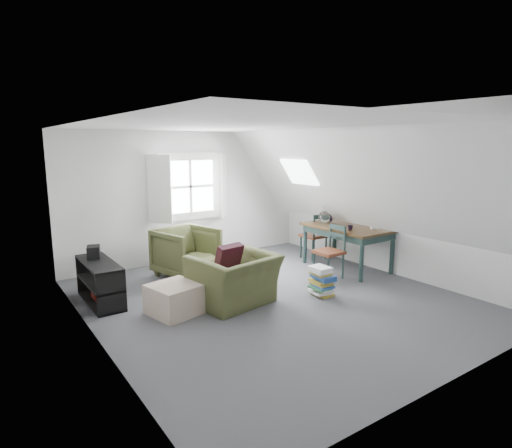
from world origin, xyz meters
TOP-DOWN VIEW (x-y plane):
  - floor at (0.00, 0.00)m, footprint 5.50×5.50m
  - ceiling at (0.00, 0.00)m, footprint 5.50×5.50m
  - wall_back at (0.00, 2.75)m, footprint 5.00×0.00m
  - wall_front at (0.00, -2.75)m, footprint 5.00×0.00m
  - wall_left at (-2.50, 0.00)m, footprint 0.00×5.50m
  - wall_right at (2.50, 0.00)m, footprint 0.00×5.50m
  - slope_left at (-1.55, 0.00)m, footprint 3.19×5.50m
  - slope_right at (1.55, 0.00)m, footprint 3.19×5.50m
  - dormer_window at (0.00, 2.68)m, footprint 1.71×0.35m
  - skylight at (1.55, 1.30)m, footprint 0.35×0.75m
  - armchair_near at (-0.58, 0.18)m, footprint 1.26×1.14m
  - armchair_far at (-0.54, 1.80)m, footprint 1.11×1.13m
  - throw_pillow at (-0.58, 0.33)m, footprint 0.45×0.31m
  - ottoman at (-1.42, 0.32)m, footprint 0.73×0.73m
  - dining_table at (2.07, 0.54)m, footprint 0.95×1.58m
  - demijohn at (1.92, 0.99)m, footprint 0.22×0.22m
  - vase_twigs at (2.17, 1.09)m, footprint 0.07×0.08m
  - cup at (1.82, 0.24)m, footprint 0.11×0.11m
  - paper_box at (2.27, 0.09)m, footprint 0.15×0.12m
  - dining_chair_far at (2.03, 1.36)m, footprint 0.43×0.43m
  - dining_chair_near at (1.42, 0.30)m, footprint 0.42×0.42m
  - media_shelf at (-2.13, 1.30)m, footprint 0.39×1.18m
  - electronics_box at (-2.13, 1.59)m, footprint 0.24×0.28m
  - magazine_stack at (0.70, -0.26)m, footprint 0.33×0.39m

SIDE VIEW (x-z plane):
  - floor at x=0.00m, z-range 0.00..0.00m
  - armchair_near at x=-0.58m, z-range -0.36..0.36m
  - armchair_far at x=-0.54m, z-range -0.42..0.42m
  - ottoman at x=-1.42m, z-range 0.00..0.41m
  - magazine_stack at x=0.70m, z-range 0.00..0.44m
  - media_shelf at x=-2.13m, z-range -0.03..0.57m
  - dining_chair_near at x=1.42m, z-range 0.02..0.92m
  - dining_chair_far at x=2.03m, z-range 0.02..0.95m
  - throw_pillow at x=-0.58m, z-range 0.42..0.85m
  - dining_table at x=2.07m, z-range 0.29..1.08m
  - electronics_box at x=-2.13m, z-range 0.59..0.78m
  - cup at x=1.82m, z-range 0.75..0.83m
  - paper_box at x=2.27m, z-range 0.79..0.83m
  - vase_twigs at x=2.17m, z-range 0.63..1.20m
  - demijohn at x=1.92m, z-range 0.76..1.08m
  - wall_back at x=0.00m, z-range -1.25..3.75m
  - wall_front at x=0.00m, z-range -1.25..3.75m
  - wall_left at x=-2.50m, z-range -1.50..4.00m
  - wall_right at x=2.50m, z-range -1.50..4.00m
  - dormer_window at x=0.00m, z-range 0.80..2.10m
  - skylight at x=1.55m, z-range 1.51..1.98m
  - slope_left at x=-1.55m, z-range -0.47..4.02m
  - slope_right at x=1.55m, z-range -0.47..4.02m
  - ceiling at x=0.00m, z-range 2.50..2.50m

